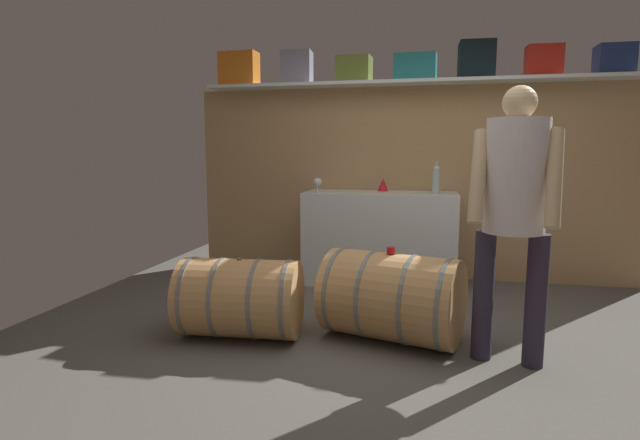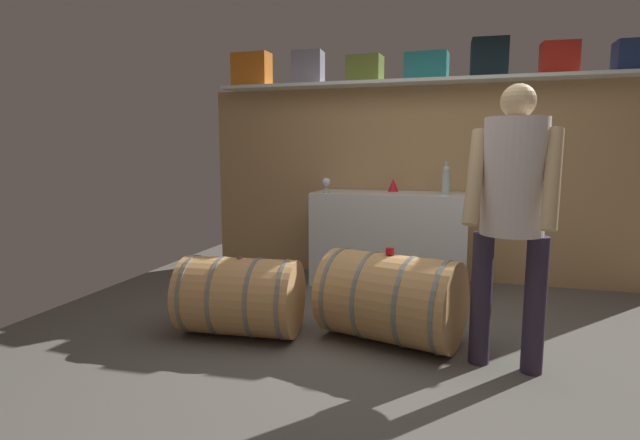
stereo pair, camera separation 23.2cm
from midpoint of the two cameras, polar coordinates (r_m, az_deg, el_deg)
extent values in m
cube|color=#5B5951|center=(3.86, 7.34, -12.26)|extent=(5.77, 7.49, 0.02)
cube|color=tan|center=(5.24, 9.16, 4.22)|extent=(4.57, 0.10, 1.97)
cube|color=white|center=(5.12, 9.32, 15.37)|extent=(4.20, 0.40, 0.03)
cube|color=orange|center=(5.57, -10.57, 16.74)|extent=(0.41, 0.22, 0.35)
cube|color=gray|center=(5.36, -3.98, 17.12)|extent=(0.32, 0.24, 0.34)
cube|color=olive|center=(5.21, 2.63, 16.96)|extent=(0.36, 0.26, 0.26)
cube|color=#207D7C|center=(5.14, 9.63, 16.96)|extent=(0.42, 0.28, 0.26)
cube|color=black|center=(5.15, 16.32, 17.28)|extent=(0.34, 0.28, 0.35)
cube|color=red|center=(5.22, 23.22, 16.50)|extent=(0.32, 0.21, 0.29)
cube|color=navy|center=(5.35, 29.76, 15.76)|extent=(0.31, 0.25, 0.27)
cube|color=white|center=(4.97, 5.61, -2.06)|extent=(1.49, 0.61, 0.92)
cylinder|color=#B0C1B6|center=(4.79, 11.92, 4.28)|extent=(0.08, 0.08, 0.22)
sphere|color=#B0C1B6|center=(4.79, 11.97, 5.75)|extent=(0.07, 0.07, 0.07)
cylinder|color=#B0C1B6|center=(4.79, 11.98, 6.27)|extent=(0.03, 0.03, 0.07)
cylinder|color=white|center=(4.80, -1.67, 3.16)|extent=(0.07, 0.07, 0.00)
cylinder|color=white|center=(4.79, -1.67, 3.61)|extent=(0.01, 0.01, 0.07)
sphere|color=white|center=(4.79, -1.67, 4.40)|extent=(0.08, 0.08, 0.08)
sphere|color=maroon|center=(4.79, -1.67, 4.26)|extent=(0.05, 0.05, 0.05)
cone|color=red|center=(5.04, 5.98, 4.07)|extent=(0.11, 0.11, 0.13)
cylinder|color=tan|center=(3.51, 6.42, -8.82)|extent=(1.05, 0.83, 0.61)
cylinder|color=slate|center=(3.66, 0.74, -8.05)|extent=(0.19, 0.61, 0.62)
cylinder|color=slate|center=(3.57, 4.20, -8.53)|extent=(0.19, 0.61, 0.62)
cylinder|color=slate|center=(3.46, 8.72, -9.10)|extent=(0.19, 0.61, 0.62)
cylinder|color=slate|center=(3.40, 12.58, -9.54)|extent=(0.19, 0.61, 0.62)
cylinder|color=#984953|center=(3.44, 6.50, -3.86)|extent=(0.04, 0.04, 0.01)
cylinder|color=tan|center=(3.62, -11.05, -8.84)|extent=(0.88, 0.62, 0.56)
cylinder|color=slate|center=(3.75, -16.19, -8.43)|extent=(0.07, 0.57, 0.57)
cylinder|color=slate|center=(3.67, -13.05, -8.69)|extent=(0.07, 0.57, 0.57)
cylinder|color=slate|center=(3.58, -8.99, -8.98)|extent=(0.07, 0.57, 0.57)
cylinder|color=slate|center=(3.53, -5.56, -9.19)|extent=(0.07, 0.57, 0.57)
cylinder|color=brown|center=(3.55, -11.17, -4.45)|extent=(0.04, 0.04, 0.01)
cylinder|color=red|center=(3.43, 6.29, -3.50)|extent=(0.06, 0.06, 0.04)
cylinder|color=#31283B|center=(3.29, 16.41, -8.38)|extent=(0.13, 0.13, 0.83)
cylinder|color=#31283B|center=(3.27, 21.81, -8.72)|extent=(0.13, 0.13, 0.83)
cylinder|color=silver|center=(3.15, 19.73, 4.79)|extent=(0.36, 0.36, 0.69)
sphere|color=tan|center=(3.16, 20.11, 12.64)|extent=(0.20, 0.20, 0.20)
cylinder|color=tan|center=(3.07, 15.75, 4.87)|extent=(0.14, 0.30, 0.57)
cylinder|color=tan|center=(3.04, 23.50, 4.48)|extent=(0.13, 0.28, 0.57)
camera|label=1|loc=(0.12, -91.87, -0.26)|focal=27.70mm
camera|label=2|loc=(0.12, 88.13, 0.26)|focal=27.70mm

